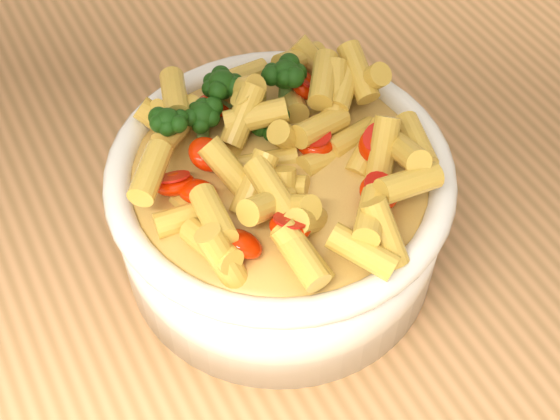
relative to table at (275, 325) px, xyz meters
name	(u,v)px	position (x,y,z in m)	size (l,w,h in m)	color
table	(275,325)	(0.00, 0.00, 0.00)	(1.20, 0.80, 0.90)	tan
serving_bowl	(280,209)	(0.01, 0.00, 0.15)	(0.22, 0.22, 0.10)	white
pasta_salad	(280,149)	(0.01, 0.00, 0.21)	(0.18, 0.18, 0.04)	#F0B14B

